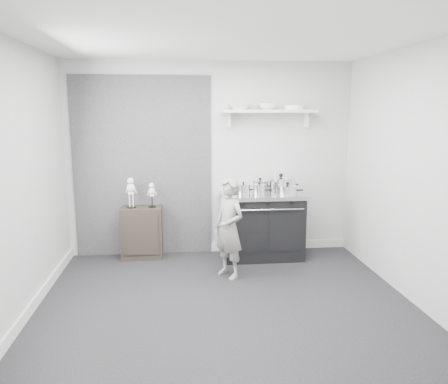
% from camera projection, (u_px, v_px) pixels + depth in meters
% --- Properties ---
extents(ground, '(4.00, 4.00, 0.00)m').
position_uv_depth(ground, '(225.00, 303.00, 4.65)').
color(ground, black).
rests_on(ground, ground).
extents(room_shell, '(4.02, 3.62, 2.71)m').
position_uv_depth(room_shell, '(215.00, 149.00, 4.49)').
color(room_shell, '#BBBBB9').
rests_on(room_shell, ground).
extents(wall_shelf, '(1.30, 0.26, 0.24)m').
position_uv_depth(wall_shelf, '(269.00, 112.00, 6.01)').
color(wall_shelf, silver).
rests_on(wall_shelf, room_shell).
extents(stove, '(1.14, 0.71, 0.91)m').
position_uv_depth(stove, '(262.00, 225.00, 6.09)').
color(stove, black).
rests_on(stove, ground).
extents(side_cabinet, '(0.55, 0.32, 0.72)m').
position_uv_depth(side_cabinet, '(142.00, 233.00, 6.06)').
color(side_cabinet, black).
rests_on(side_cabinet, ground).
extents(child, '(0.50, 0.54, 1.23)m').
position_uv_depth(child, '(229.00, 228.00, 5.31)').
color(child, gray).
rests_on(child, ground).
extents(pot_front_left, '(0.28, 0.19, 0.17)m').
position_uv_depth(pot_front_left, '(243.00, 189.00, 5.88)').
color(pot_front_left, silver).
rests_on(pot_front_left, stove).
extents(pot_back_left, '(0.32, 0.23, 0.19)m').
position_uv_depth(pot_back_left, '(260.00, 186.00, 6.10)').
color(pot_back_left, silver).
rests_on(pot_back_left, stove).
extents(pot_back_right, '(0.42, 0.33, 0.25)m').
position_uv_depth(pot_back_right, '(281.00, 184.00, 6.12)').
color(pot_back_right, silver).
rests_on(pot_back_right, stove).
extents(pot_front_right, '(0.35, 0.26, 0.17)m').
position_uv_depth(pot_front_right, '(287.00, 190.00, 5.87)').
color(pot_front_right, silver).
rests_on(pot_front_right, stove).
extents(pot_front_center, '(0.27, 0.18, 0.17)m').
position_uv_depth(pot_front_center, '(259.00, 190.00, 5.85)').
color(pot_front_center, silver).
rests_on(pot_front_center, stove).
extents(skeleton_full, '(0.13, 0.09, 0.48)m').
position_uv_depth(skeleton_full, '(131.00, 190.00, 5.93)').
color(skeleton_full, silver).
rests_on(skeleton_full, side_cabinet).
extents(skeleton_torso, '(0.11, 0.07, 0.39)m').
position_uv_depth(skeleton_torso, '(152.00, 193.00, 5.97)').
color(skeleton_torso, silver).
rests_on(skeleton_torso, side_cabinet).
extents(bowl_large, '(0.31, 0.31, 0.08)m').
position_uv_depth(bowl_large, '(240.00, 107.00, 5.95)').
color(bowl_large, white).
rests_on(bowl_large, wall_shelf).
extents(bowl_small, '(0.26, 0.26, 0.08)m').
position_uv_depth(bowl_small, '(268.00, 107.00, 5.99)').
color(bowl_small, white).
rests_on(bowl_small, wall_shelf).
extents(plate_stack, '(0.28, 0.28, 0.06)m').
position_uv_depth(plate_stack, '(294.00, 107.00, 6.03)').
color(plate_stack, white).
rests_on(plate_stack, wall_shelf).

